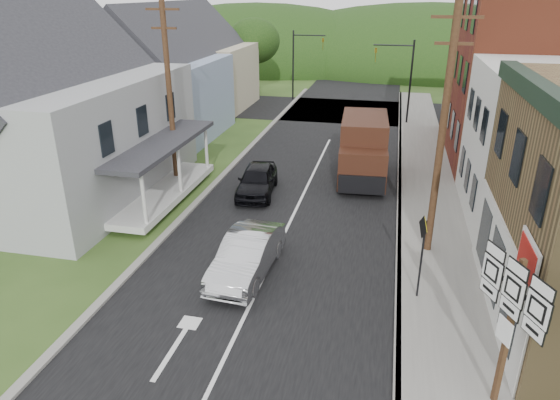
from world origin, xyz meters
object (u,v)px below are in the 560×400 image
Objects in this scene: silver_sedan at (247,256)px; route_sign_cluster at (510,313)px; warning_sign at (422,246)px; delivery_van at (363,149)px; dark_sedan at (257,180)px.

route_sign_cluster reaches higher than silver_sedan.
route_sign_cluster is at bearing -82.62° from warning_sign.
delivery_van is at bearing 88.78° from warning_sign.
silver_sedan is 0.76× the size of delivery_van.
warning_sign reaches higher than silver_sedan.
silver_sedan is 5.84m from warning_sign.
delivery_van is at bearing 76.50° from silver_sedan.
route_sign_cluster is (4.16, -15.05, 1.02)m from delivery_van.
warning_sign is at bearing 0.14° from silver_sedan.
silver_sedan is at bearing 123.79° from route_sign_cluster.
dark_sedan is at bearing 105.76° from silver_sedan.
silver_sedan is 1.58× the size of warning_sign.
delivery_van reaches higher than warning_sign.
warning_sign is at bearing -80.42° from delivery_van.
delivery_van is (4.80, 3.28, 0.90)m from dark_sedan.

